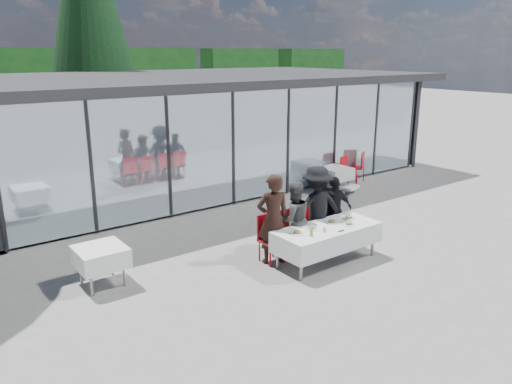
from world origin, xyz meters
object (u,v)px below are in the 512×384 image
diner_b (293,220)px  plate_d (349,217)px  diner_chair_a (269,236)px  diner_chair_d (330,219)px  plate_c (332,222)px  conifer_tree (88,2)px  folded_eyeglasses (341,231)px  spare_chair_b (359,165)px  diner_chair_c (312,224)px  plate_a (297,232)px  plate_extra (349,224)px  spare_table_right (335,173)px  spare_chair_a (346,170)px  lounger (332,182)px  dining_table (327,237)px  juice_bottle (311,233)px  plate_b (312,228)px  diner_d (334,211)px  spare_table_left (101,257)px  diner_c (316,208)px  diner_chair_b (290,230)px  diner_a (273,219)px

diner_b → plate_d: (1.10, -0.53, -0.03)m
diner_chair_a → diner_chair_d: 1.73m
plate_c → conifer_tree: bearing=90.6°
folded_eyeglasses → spare_chair_b: bearing=39.2°
diner_chair_c → conifer_tree: (-0.16, 12.58, 5.45)m
plate_a → plate_extra: bearing=-11.6°
plate_c → spare_table_right: 5.20m
spare_chair_a → lounger: 0.69m
dining_table → plate_extra: (0.44, -0.17, 0.24)m
plate_a → juice_bottle: bearing=-65.3°
plate_b → plate_extra: 0.83m
diner_d → spare_table_left: bearing=-2.4°
conifer_tree → diner_chair_d: bearing=-86.8°
conifer_tree → plate_a: bearing=-93.7°
plate_c → spare_table_left: plate_c is taller
diner_chair_c → plate_b: bearing=-133.6°
spare_table_left → spare_chair_b: size_ratio=0.88×
juice_bottle → lounger: bearing=41.1°
plate_b → folded_eyeglasses: size_ratio=2.04×
plate_d → lounger: plate_d is taller
diner_b → diner_chair_d: diner_b is taller
spare_table_left → diner_c: bearing=-13.7°
diner_chair_a → diner_c: size_ratio=0.53×
plate_b → spare_table_right: plate_b is taller
diner_chair_b → diner_chair_d: (1.18, 0.00, 0.00)m
diner_chair_b → spare_table_right: diner_chair_b is taller
plate_b → juice_bottle: 0.40m
diner_b → spare_chair_b: size_ratio=1.65×
plate_b → conifer_tree: size_ratio=0.03×
spare_table_left → folded_eyeglasses: bearing=-26.4°
diner_chair_d → spare_chair_a: size_ratio=1.00×
folded_eyeglasses → spare_chair_b: spare_chair_b is taller
diner_a → diner_chair_d: diner_a is taller
plate_c → folded_eyeglasses: 0.52m
diner_d → plate_extra: bearing=74.3°
diner_c → plate_a: size_ratio=6.50×
diner_c → plate_b: diner_c is taller
diner_chair_a → spare_table_right: diner_chair_a is taller
spare_chair_a → diner_chair_a: bearing=-150.6°
diner_chair_b → diner_chair_c: 0.64m
spare_chair_a → diner_d: bearing=-139.7°
dining_table → diner_a: bearing=144.9°
plate_a → plate_d: bearing=1.1°
spare_table_left → conifer_tree: bearing=70.2°
diner_d → spare_table_right: (3.18, 3.10, -0.22)m
juice_bottle → diner_c: bearing=42.4°
diner_c → conifer_tree: bearing=-73.8°
diner_chair_d → conifer_tree: conifer_tree is taller
diner_chair_d → plate_c: size_ratio=3.42×
diner_c → spare_chair_a: bearing=-127.9°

